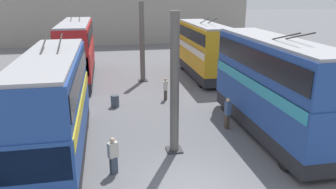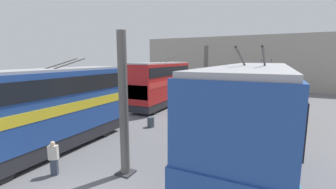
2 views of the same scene
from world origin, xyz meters
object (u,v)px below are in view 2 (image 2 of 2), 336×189
bus_left_near (251,123)px  person_by_right_row (54,157)px  bus_left_far (265,89)px  bus_right_mid (162,82)px  person_by_left_row (209,151)px  person_aisle_midway (197,119)px  oil_drum (151,122)px  bus_right_near (52,105)px

bus_left_near → person_by_right_row: bearing=106.5°
bus_left_far → bus_right_mid: bus_right_mid is taller
bus_right_mid → person_by_left_row: bus_right_mid is taller
person_by_right_row → person_aisle_midway: (9.36, -3.97, -0.03)m
bus_left_far → person_by_right_row: size_ratio=5.66×
bus_left_near → bus_right_mid: bus_left_near is taller
person_by_right_row → oil_drum: 8.55m
bus_left_near → bus_right_near: size_ratio=1.07×
bus_right_near → person_by_left_row: 9.29m
bus_right_near → person_by_right_row: bus_right_near is taller
bus_left_far → person_by_left_row: (-11.57, 1.96, -1.76)m
bus_left_near → oil_drum: 10.40m
person_aisle_midway → oil_drum: person_aisle_midway is taller
person_by_left_row → bus_left_far: bearing=76.8°
person_by_left_row → oil_drum: person_by_left_row is taller
bus_left_near → person_aisle_midway: bearing=33.1°
bus_left_near → bus_right_near: bus_left_near is taller
bus_right_near → person_aisle_midway: size_ratio=5.99×
person_by_right_row → person_aisle_midway: size_ratio=1.04×
bus_right_mid → bus_left_near: bearing=-141.3°
bus_left_far → bus_left_near: bearing=-180.0°
bus_left_near → person_by_right_row: 9.04m
bus_left_near → person_by_left_row: (1.15, 1.96, -1.99)m
person_by_left_row → bus_left_near: bearing=-34.0°
bus_right_mid → oil_drum: (-7.61, -2.84, -2.45)m
bus_left_near → bus_left_far: bus_left_near is taller
bus_right_near → bus_left_far: bearing=-39.5°
person_by_left_row → oil_drum: (4.88, 6.12, -0.57)m
bus_left_near → bus_left_far: bearing=0.0°
person_aisle_midway → oil_drum: size_ratio=1.96×
bus_left_near → bus_left_far: (12.72, 0.00, -0.23)m
bus_right_near → person_by_right_row: (-1.98, -2.49, -1.89)m
person_by_left_row → bus_right_mid: bearing=122.1°
bus_right_mid → person_aisle_midway: bus_right_mid is taller
bus_right_mid → person_aisle_midway: (-6.79, -6.46, -2.01)m
bus_right_near → person_by_right_row: bearing=-128.5°
bus_left_near → person_aisle_midway: size_ratio=6.41×
bus_right_mid → person_by_right_row: 16.45m
person_aisle_midway → oil_drum: (-0.82, 3.62, -0.44)m
bus_right_near → bus_right_mid: bus_right_mid is taller
person_by_right_row → person_aisle_midway: 10.16m
bus_right_mid → person_aisle_midway: size_ratio=6.52×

